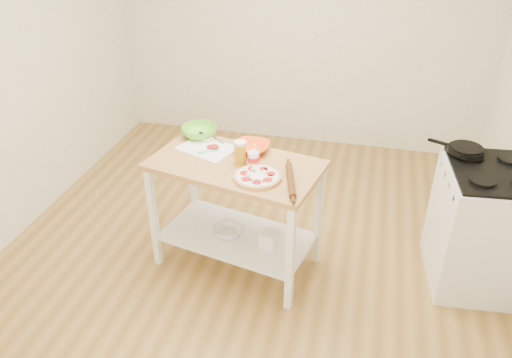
{
  "coord_description": "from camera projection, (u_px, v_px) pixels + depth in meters",
  "views": [
    {
      "loc": [
        0.8,
        -3.03,
        2.61
      ],
      "look_at": [
        0.09,
        -0.13,
        0.83
      ],
      "focal_mm": 35.0,
      "sensor_mm": 36.0,
      "label": 1
    }
  ],
  "objects": [
    {
      "name": "prep_island",
      "position": [
        236.0,
        193.0,
        3.66
      ],
      "size": [
        1.31,
        0.89,
        0.9
      ],
      "rotation": [
        0.0,
        0.0,
        -0.21
      ],
      "color": "#B18048",
      "rests_on": "ground"
    },
    {
      "name": "shelf_glass_bowl",
      "position": [
        228.0,
        231.0,
        3.85
      ],
      "size": [
        0.25,
        0.25,
        0.07
      ],
      "primitive_type": "imported",
      "rotation": [
        0.0,
        0.0,
        0.11
      ],
      "color": "silver",
      "rests_on": "prep_island"
    },
    {
      "name": "green_bowl",
      "position": [
        200.0,
        132.0,
        3.87
      ],
      "size": [
        0.36,
        0.36,
        0.09
      ],
      "primitive_type": "imported",
      "rotation": [
        0.0,
        0.0,
        -0.39
      ],
      "color": "#67CC2A",
      "rests_on": "prep_island"
    },
    {
      "name": "skillet",
      "position": [
        465.0,
        150.0,
        3.54
      ],
      "size": [
        0.39,
        0.26,
        0.03
      ],
      "rotation": [
        0.0,
        0.0,
        -0.43
      ],
      "color": "black",
      "rests_on": "gas_stove"
    },
    {
      "name": "knife",
      "position": [
        209.0,
        136.0,
        3.86
      ],
      "size": [
        0.25,
        0.15,
        0.01
      ],
      "rotation": [
        0.0,
        0.0,
        -0.54
      ],
      "color": "silver",
      "rests_on": "cutting_board"
    },
    {
      "name": "yogurt_tub",
      "position": [
        253.0,
        158.0,
        3.48
      ],
      "size": [
        0.08,
        0.08,
        0.18
      ],
      "color": "white",
      "rests_on": "prep_island"
    },
    {
      "name": "room_shell",
      "position": [
        247.0,
        101.0,
        3.34
      ],
      "size": [
        4.04,
        4.54,
        2.74
      ],
      "color": "olive",
      "rests_on": "ground"
    },
    {
      "name": "beer_pint",
      "position": [
        240.0,
        153.0,
        3.48
      ],
      "size": [
        0.09,
        0.09,
        0.17
      ],
      "color": "#B57D0E",
      "rests_on": "prep_island"
    },
    {
      "name": "orange_bowl",
      "position": [
        252.0,
        147.0,
        3.67
      ],
      "size": [
        0.26,
        0.26,
        0.06
      ],
      "primitive_type": "imported",
      "rotation": [
        0.0,
        0.0,
        -0.02
      ],
      "color": "#FF5015",
      "rests_on": "prep_island"
    },
    {
      "name": "spatula",
      "position": [
        207.0,
        151.0,
        3.65
      ],
      "size": [
        0.14,
        0.09,
        0.01
      ],
      "rotation": [
        0.0,
        0.0,
        0.26
      ],
      "color": "#4CCBB0",
      "rests_on": "cutting_board"
    },
    {
      "name": "gas_stove",
      "position": [
        481.0,
        227.0,
        3.6
      ],
      "size": [
        0.67,
        0.76,
        1.11
      ],
      "rotation": [
        0.0,
        0.0,
        0.09
      ],
      "color": "white",
      "rests_on": "ground"
    },
    {
      "name": "pizza",
      "position": [
        257.0,
        177.0,
        3.34
      ],
      "size": [
        0.32,
        0.32,
        0.05
      ],
      "rotation": [
        0.0,
        0.0,
        0.15
      ],
      "color": "tan",
      "rests_on": "prep_island"
    },
    {
      "name": "rolling_pin",
      "position": [
        291.0,
        180.0,
        3.28
      ],
      "size": [
        0.15,
        0.41,
        0.05
      ],
      "primitive_type": "cylinder",
      "rotation": [
        1.57,
        0.0,
        0.25
      ],
      "color": "#502C12",
      "rests_on": "prep_island"
    },
    {
      "name": "shelf_bin",
      "position": [
        269.0,
        239.0,
        3.72
      ],
      "size": [
        0.14,
        0.14,
        0.12
      ],
      "primitive_type": "cube",
      "rotation": [
        0.0,
        0.0,
        -0.21
      ],
      "color": "white",
      "rests_on": "prep_island"
    },
    {
      "name": "cutting_board",
      "position": [
        208.0,
        148.0,
        3.72
      ],
      "size": [
        0.48,
        0.43,
        0.04
      ],
      "rotation": [
        0.0,
        0.0,
        -0.37
      ],
      "color": "white",
      "rests_on": "prep_island"
    }
  ]
}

